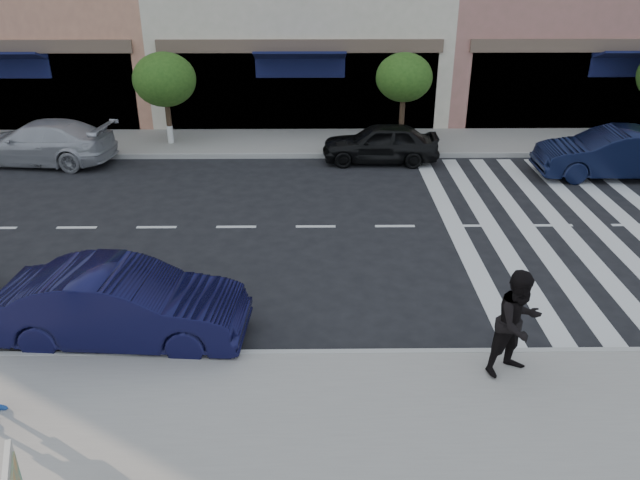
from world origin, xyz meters
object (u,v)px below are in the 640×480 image
at_px(car_far_left, 40,142).
at_px(car_far_mid, 380,143).
at_px(car_near_mid, 124,305).
at_px(walker, 518,323).
at_px(car_far_right, 613,153).

bearing_deg(car_far_left, car_far_mid, 97.66).
bearing_deg(car_far_mid, car_near_mid, -27.14).
bearing_deg(walker, car_far_left, 109.98).
height_order(car_near_mid, car_far_right, car_far_right).
distance_m(car_far_left, car_far_right, 17.78).
height_order(car_far_left, car_far_right, car_far_right).
bearing_deg(car_near_mid, car_far_right, -51.72).
distance_m(walker, car_far_mid, 11.20).
bearing_deg(car_far_mid, car_far_left, -88.13).
bearing_deg(car_far_mid, walker, 7.25).
relative_size(walker, car_far_left, 0.39).
xyz_separation_m(car_near_mid, car_far_right, (12.35, 8.45, 0.02)).
bearing_deg(car_far_left, walker, 54.61).
bearing_deg(walker, car_far_mid, 68.40).
bearing_deg(car_far_right, car_near_mid, -54.38).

